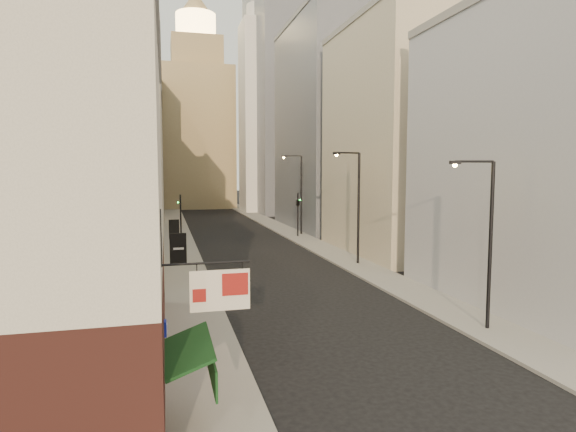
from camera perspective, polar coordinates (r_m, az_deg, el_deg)
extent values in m
cube|color=gray|center=(65.02, -13.12, -1.27)|extent=(3.00, 140.00, 0.15)
cube|color=gray|center=(66.58, -1.86, -0.99)|extent=(3.00, 140.00, 0.15)
cube|color=brown|center=(19.60, -23.46, -10.86)|extent=(6.00, 16.00, 4.00)
cube|color=beige|center=(18.88, -24.12, 6.94)|extent=(6.00, 16.00, 8.00)
cube|color=#A4A4AA|center=(19.22, -15.85, 19.54)|extent=(0.60, 16.00, 0.40)
cylinder|color=black|center=(12.87, -9.88, -5.53)|extent=(2.40, 0.06, 0.06)
cube|color=beige|center=(13.07, -8.05, -8.71)|extent=(1.60, 0.06, 1.10)
cube|color=maroon|center=(13.08, -6.30, -8.00)|extent=(0.70, 0.10, 0.60)
cube|color=maroon|center=(13.04, -10.48, -9.23)|extent=(0.35, 0.10, 0.35)
cube|color=black|center=(13.67, -11.73, -15.16)|extent=(1.25, 3.00, 0.52)
cube|color=black|center=(13.88, -9.11, -17.00)|extent=(0.06, 3.00, 0.80)
cube|color=#0D1DAA|center=(16.61, -14.34, -12.77)|extent=(0.08, 0.40, 0.50)
cube|color=black|center=(23.90, -12.89, -3.77)|extent=(0.80, 0.08, 1.50)
cube|color=black|center=(33.84, -13.35, -1.51)|extent=(0.70, 0.08, 1.30)
cube|color=tan|center=(35.85, -21.14, 6.02)|extent=(8.00, 12.00, 16.00)
cube|color=#A4A4AA|center=(51.84, -19.15, 7.94)|extent=(8.00, 16.00, 20.00)
cube|color=#9A8357|center=(69.74, -17.90, 5.98)|extent=(8.00, 18.00, 17.00)
cube|color=gray|center=(89.83, -17.20, 8.01)|extent=(8.00, 20.00, 24.00)
cube|color=#A4A4AA|center=(29.37, 28.35, 6.00)|extent=(8.00, 16.00, 16.00)
cube|color=tan|center=(44.40, 12.35, 8.62)|extent=(8.00, 16.00, 20.00)
cube|color=gray|center=(63.09, 4.08, 10.41)|extent=(8.00, 20.00, 26.00)
cube|color=gray|center=(93.05, 2.09, 16.20)|extent=(20.00, 22.00, 50.00)
cube|color=#9A8357|center=(102.06, -10.65, 8.91)|extent=(14.00, 14.00, 28.00)
cube|color=#9A8357|center=(104.56, -10.81, 18.25)|extent=(10.00, 10.00, 6.00)
cylinder|color=#FFCC72|center=(105.95, -10.87, 21.15)|extent=(8.00, 8.00, 5.00)
cone|color=#9A8357|center=(107.28, -10.91, 23.46)|extent=(7.00, 7.00, 5.00)
cube|color=silver|center=(89.94, -2.92, 11.42)|extent=(8.00, 8.00, 34.00)
cylinder|color=silver|center=(93.76, -2.98, 22.74)|extent=(6.00, 6.00, 3.00)
sphere|color=#A4A4AA|center=(94.54, -2.99, 24.18)|extent=(4.40, 4.40, 4.40)
cylinder|color=black|center=(23.64, 22.85, -3.47)|extent=(0.17, 0.17, 7.76)
cylinder|color=black|center=(23.06, 21.22, 6.05)|extent=(1.70, 0.51, 0.10)
cube|color=black|center=(22.75, 19.19, 6.02)|extent=(0.51, 0.30, 0.16)
sphere|color=#F8B53E|center=(22.75, 19.18, 5.74)|extent=(0.21, 0.21, 0.21)
cylinder|color=black|center=(37.86, 8.36, 0.76)|extent=(0.19, 0.19, 8.75)
cylinder|color=black|center=(37.32, 7.13, 7.44)|extent=(1.95, 0.32, 0.12)
cube|color=black|center=(36.88, 5.77, 7.40)|extent=(0.55, 0.27, 0.17)
sphere|color=#F8B53E|center=(36.87, 5.77, 7.21)|extent=(0.23, 0.23, 0.23)
cylinder|color=black|center=(55.34, 1.60, 2.41)|extent=(0.20, 0.20, 9.13)
cylinder|color=black|center=(55.27, 0.55, 7.15)|extent=(2.00, 0.60, 0.12)
cube|color=black|center=(55.25, -0.51, 7.09)|extent=(0.60, 0.35, 0.18)
sphere|color=#F8B53E|center=(55.25, -0.51, 6.96)|extent=(0.24, 0.24, 0.24)
cylinder|color=black|center=(50.42, -12.59, -0.34)|extent=(0.16, 0.16, 5.00)
imported|color=black|center=(50.28, -12.63, 1.59)|extent=(0.41, 0.41, 1.03)
sphere|color=#19E533|center=(50.28, -12.92, 1.58)|extent=(0.16, 0.16, 0.16)
cylinder|color=black|center=(53.59, 1.17, 0.11)|extent=(0.16, 0.16, 5.00)
imported|color=black|center=(53.46, 1.18, 1.92)|extent=(0.68, 0.68, 1.47)
sphere|color=#19E533|center=(53.53, 1.43, 1.92)|extent=(0.16, 0.16, 0.16)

